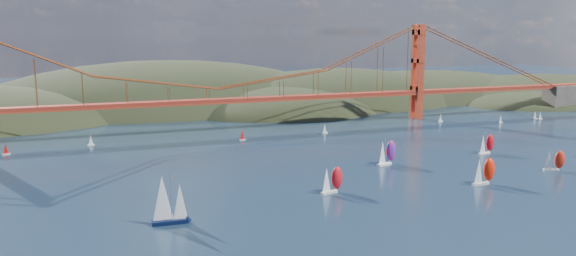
# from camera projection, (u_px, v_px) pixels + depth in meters

# --- Properties ---
(headlands) EXTENTS (725.00, 225.00, 96.00)m
(headlands) POSITION_uv_depth(u_px,v_px,m) (247.00, 122.00, 399.65)
(headlands) COLOR black
(headlands) RESTS_ON ground
(bridge) EXTENTS (552.00, 12.00, 55.00)m
(bridge) POSITION_uv_depth(u_px,v_px,m) (214.00, 69.00, 285.19)
(bridge) COLOR maroon
(bridge) RESTS_ON ground
(sloop_navy) EXTENTS (9.69, 5.60, 14.92)m
(sloop_navy) POSITION_uv_depth(u_px,v_px,m) (168.00, 200.00, 148.86)
(sloop_navy) COLOR black
(sloop_navy) RESTS_ON ground
(racer_0) EXTENTS (8.43, 4.72, 9.45)m
(racer_0) POSITION_uv_depth(u_px,v_px,m) (332.00, 179.00, 178.12)
(racer_0) COLOR silver
(racer_0) RESTS_ON ground
(racer_1) EXTENTS (8.81, 3.69, 10.05)m
(racer_1) POSITION_uv_depth(u_px,v_px,m) (484.00, 171.00, 188.02)
(racer_1) COLOR silver
(racer_1) RESTS_ON ground
(racer_2) EXTENTS (7.68, 5.35, 8.61)m
(racer_2) POSITION_uv_depth(u_px,v_px,m) (554.00, 160.00, 206.86)
(racer_2) COLOR silver
(racer_2) RESTS_ON ground
(racer_3) EXTENTS (8.21, 3.97, 9.26)m
(racer_3) POSITION_uv_depth(u_px,v_px,m) (486.00, 144.00, 235.65)
(racer_3) COLOR white
(racer_3) RESTS_ON ground
(racer_rwb) EXTENTS (9.50, 5.88, 10.63)m
(racer_rwb) POSITION_uv_depth(u_px,v_px,m) (386.00, 152.00, 215.90)
(racer_rwb) COLOR white
(racer_rwb) RESTS_ON ground
(distant_boat_2) EXTENTS (3.00, 2.00, 4.70)m
(distant_boat_2) POSITION_uv_depth(u_px,v_px,m) (6.00, 149.00, 234.20)
(distant_boat_2) COLOR silver
(distant_boat_2) RESTS_ON ground
(distant_boat_3) EXTENTS (3.00, 2.00, 4.70)m
(distant_boat_3) POSITION_uv_depth(u_px,v_px,m) (91.00, 140.00, 253.08)
(distant_boat_3) COLOR silver
(distant_boat_3) RESTS_ON ground
(distant_boat_4) EXTENTS (3.00, 2.00, 4.70)m
(distant_boat_4) POSITION_uv_depth(u_px,v_px,m) (440.00, 118.00, 319.57)
(distant_boat_4) COLOR silver
(distant_boat_4) RESTS_ON ground
(distant_boat_5) EXTENTS (3.00, 2.00, 4.70)m
(distant_boat_5) POSITION_uv_depth(u_px,v_px,m) (501.00, 119.00, 315.73)
(distant_boat_5) COLOR silver
(distant_boat_5) RESTS_ON ground
(distant_boat_6) EXTENTS (3.00, 2.00, 4.70)m
(distant_boat_6) POSITION_uv_depth(u_px,v_px,m) (535.00, 115.00, 330.57)
(distant_boat_6) COLOR silver
(distant_boat_6) RESTS_ON ground
(distant_boat_7) EXTENTS (3.00, 2.00, 4.70)m
(distant_boat_7) POSITION_uv_depth(u_px,v_px,m) (540.00, 115.00, 329.08)
(distant_boat_7) COLOR silver
(distant_boat_7) RESTS_ON ground
(distant_boat_8) EXTENTS (3.00, 2.00, 4.70)m
(distant_boat_8) POSITION_uv_depth(u_px,v_px,m) (325.00, 129.00, 283.26)
(distant_boat_8) COLOR silver
(distant_boat_8) RESTS_ON ground
(distant_boat_9) EXTENTS (3.00, 2.00, 4.70)m
(distant_boat_9) POSITION_uv_depth(u_px,v_px,m) (242.00, 135.00, 265.83)
(distant_boat_9) COLOR silver
(distant_boat_9) RESTS_ON ground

